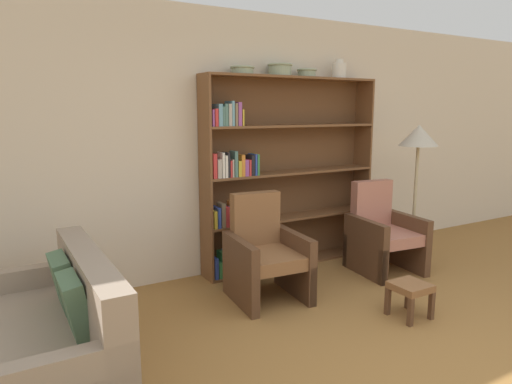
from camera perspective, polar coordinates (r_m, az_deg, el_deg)
The scene contains 11 objects.
wall_back at distance 5.02m, azimuth -0.36°, elevation 6.06°, with size 12.00×0.06×2.75m.
bookshelf at distance 5.02m, azimuth 2.54°, elevation 1.71°, with size 2.10×0.30×2.09m.
bowl_copper at distance 4.74m, azimuth -1.72°, elevation 15.03°, with size 0.25×0.25×0.08m.
bowl_sage at distance 4.97m, azimuth 3.01°, elevation 15.08°, with size 0.27×0.27×0.12m.
bowl_olive at distance 5.16m, azimuth 6.36°, elevation 14.63°, with size 0.22×0.22×0.09m.
vase_tall at distance 5.44m, azimuth 10.35°, elevation 14.75°, with size 0.16×0.16×0.21m.
couch at distance 3.31m, azimuth -25.23°, elevation -16.86°, with size 0.95×1.60×0.83m.
armchair_leather at distance 4.28m, azimuth 1.15°, elevation -7.88°, with size 0.70×0.73×0.96m.
armchair_cushioned at distance 5.18m, azimuth 15.57°, elevation -5.04°, with size 0.71×0.74×0.96m.
floor_lamp at distance 5.57m, azimuth 19.64°, elevation 5.88°, with size 0.45×0.45×1.57m.
footstool at distance 4.15m, azimuth 18.70°, elevation -11.59°, with size 0.29×0.29×0.30m.
Camera 1 is at (-2.45, -1.56, 1.74)m, focal length 32.00 mm.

